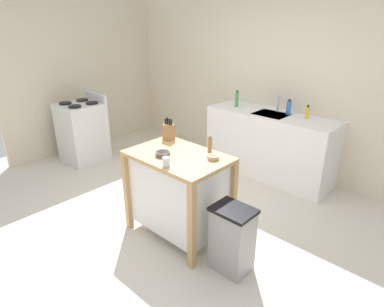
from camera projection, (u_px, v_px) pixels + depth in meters
ground_plane at (171, 228)px, 3.60m from camera, size 6.82×6.82×0.00m
wall_back at (284, 81)px, 4.61m from camera, size 5.82×0.10×2.60m
wall_left at (83, 70)px, 5.48m from camera, size 0.10×2.83×2.60m
kitchen_island at (179, 190)px, 3.35m from camera, size 0.98×0.66×0.90m
knife_block at (169, 132)px, 3.55m from camera, size 0.11×0.09×0.24m
bowl_ceramic_small at (163, 154)px, 3.16m from camera, size 0.14×0.14×0.04m
bowl_ceramic_wide at (213, 157)px, 3.08m from camera, size 0.11×0.11×0.04m
drinking_cup at (166, 162)px, 2.93m from camera, size 0.07×0.07×0.09m
pepper_grinder at (210, 144)px, 3.24m from camera, size 0.04×0.04×0.18m
trash_bin at (232, 239)px, 2.92m from camera, size 0.36×0.28×0.63m
sink_counter at (269, 145)px, 4.66m from camera, size 1.80×0.60×0.91m
sink_faucet at (278, 104)px, 4.54m from camera, size 0.02×0.02×0.22m
bottle_dish_soap at (289, 107)px, 4.41m from camera, size 0.06×0.06×0.21m
bottle_hand_soap at (307, 112)px, 4.24m from camera, size 0.05×0.05×0.18m
bottle_spray_cleaner at (237, 99)px, 4.78m from camera, size 0.05×0.05×0.24m
stove at (83, 132)px, 5.16m from camera, size 0.60×0.60×1.03m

